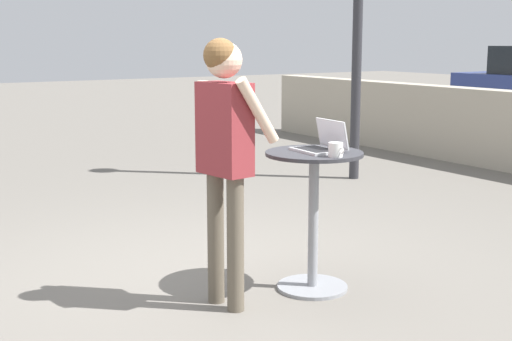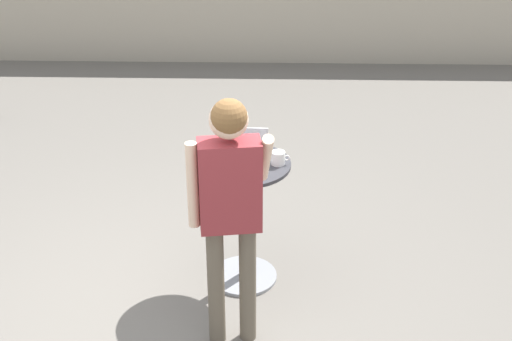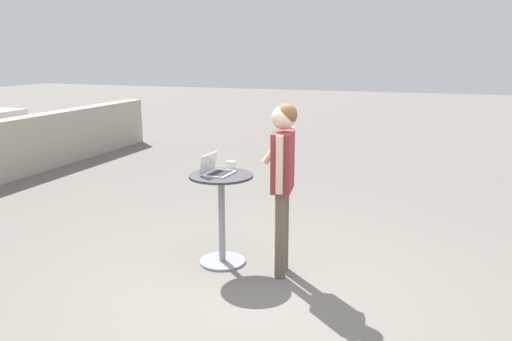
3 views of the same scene
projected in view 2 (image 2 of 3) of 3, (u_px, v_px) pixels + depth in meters
ground_plane at (157, 326)px, 4.88m from camera, size 50.00×50.00×0.00m
pavement_kerb at (216, 21)px, 9.54m from camera, size 13.44×0.35×1.05m
cafe_table at (243, 210)px, 5.09m from camera, size 0.67×0.67×0.97m
laptop at (244, 153)px, 4.94m from camera, size 0.35×0.30×0.21m
coffee_mug at (278, 158)px, 4.87m from camera, size 0.13×0.09×0.09m
standing_person at (230, 195)px, 4.25m from camera, size 0.52×0.41×1.73m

